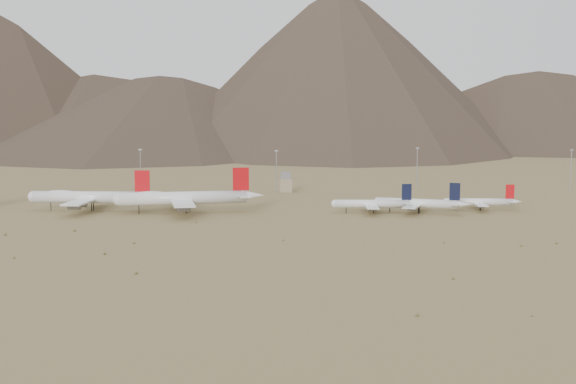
{
  "coord_description": "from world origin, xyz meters",
  "views": [
    {
      "loc": [
        42.23,
        -361.94,
        51.91
      ],
      "look_at": [
        33.34,
        30.0,
        9.56
      ],
      "focal_mm": 50.0,
      "sensor_mm": 36.0,
      "label": 1
    }
  ],
  "objects_px": {
    "narrowbody_a": "(374,204)",
    "narrowbody_b": "(420,203)",
    "widebody_east": "(184,198)",
    "control_tower": "(286,183)",
    "widebody_centre": "(91,197)"
  },
  "relations": [
    {
      "from": "narrowbody_a",
      "to": "narrowbody_b",
      "type": "bearing_deg",
      "value": -0.49
    },
    {
      "from": "widebody_east",
      "to": "control_tower",
      "type": "bearing_deg",
      "value": 51.94
    },
    {
      "from": "narrowbody_a",
      "to": "control_tower",
      "type": "bearing_deg",
      "value": 115.27
    },
    {
      "from": "widebody_centre",
      "to": "widebody_east",
      "type": "bearing_deg",
      "value": -4.44
    },
    {
      "from": "narrowbody_b",
      "to": "control_tower",
      "type": "distance_m",
      "value": 117.59
    },
    {
      "from": "widebody_east",
      "to": "narrowbody_b",
      "type": "xyz_separation_m",
      "value": [
        114.03,
        1.64,
        -2.5
      ]
    },
    {
      "from": "narrowbody_a",
      "to": "narrowbody_b",
      "type": "distance_m",
      "value": 21.84
    },
    {
      "from": "widebody_centre",
      "to": "narrowbody_a",
      "type": "distance_m",
      "value": 139.49
    },
    {
      "from": "widebody_centre",
      "to": "control_tower",
      "type": "height_order",
      "value": "widebody_centre"
    },
    {
      "from": "narrowbody_a",
      "to": "widebody_centre",
      "type": "bearing_deg",
      "value": 178.26
    },
    {
      "from": "widebody_centre",
      "to": "narrowbody_a",
      "type": "bearing_deg",
      "value": 1.23
    },
    {
      "from": "widebody_centre",
      "to": "control_tower",
      "type": "xyz_separation_m",
      "value": [
        94.03,
        91.96,
        -1.71
      ]
    },
    {
      "from": "widebody_centre",
      "to": "narrowbody_b",
      "type": "xyz_separation_m",
      "value": [
        161.25,
        -4.54,
        -2.03
      ]
    },
    {
      "from": "widebody_centre",
      "to": "widebody_east",
      "type": "height_order",
      "value": "widebody_east"
    },
    {
      "from": "widebody_east",
      "to": "control_tower",
      "type": "distance_m",
      "value": 108.75
    }
  ]
}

